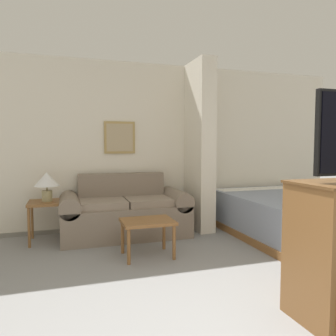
% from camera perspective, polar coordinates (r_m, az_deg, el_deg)
% --- Properties ---
extents(wall_back, '(7.19, 0.16, 2.60)m').
position_cam_1_polar(wall_back, '(5.26, -5.65, 3.77)').
color(wall_back, silver).
rests_on(wall_back, ground_plane).
extents(wall_partition_pillar, '(0.24, 0.72, 2.60)m').
position_cam_1_polar(wall_partition_pillar, '(5.13, 5.48, 3.83)').
color(wall_partition_pillar, silver).
rests_on(wall_partition_pillar, ground_plane).
extents(couch, '(1.82, 0.84, 0.89)m').
position_cam_1_polar(couch, '(4.83, -7.50, -7.75)').
color(couch, gray).
rests_on(couch, ground_plane).
extents(coffee_table, '(0.61, 0.48, 0.44)m').
position_cam_1_polar(coffee_table, '(3.92, -3.59, -9.90)').
color(coffee_table, brown).
rests_on(coffee_table, ground_plane).
extents(side_table, '(0.49, 0.49, 0.56)m').
position_cam_1_polar(side_table, '(4.76, -20.27, -6.44)').
color(side_table, brown).
rests_on(side_table, ground_plane).
extents(table_lamp, '(0.33, 0.33, 0.39)m').
position_cam_1_polar(table_lamp, '(4.71, -20.37, -2.16)').
color(table_lamp, tan).
rests_on(table_lamp, side_table).
extents(bed, '(1.74, 2.00, 0.58)m').
position_cam_1_polar(bed, '(5.24, 20.23, -7.44)').
color(bed, brown).
rests_on(bed, ground_plane).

